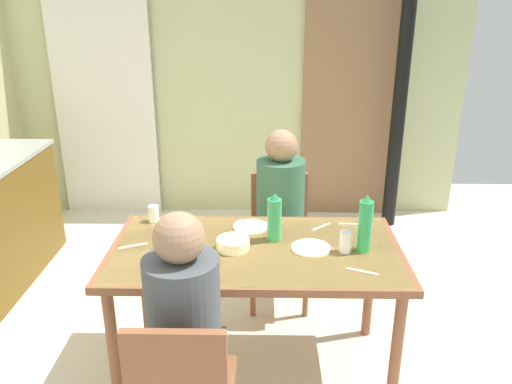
{
  "coord_description": "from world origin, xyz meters",
  "views": [
    {
      "loc": [
        0.32,
        -2.28,
        1.96
      ],
      "look_at": [
        0.27,
        0.23,
        1.01
      ],
      "focal_mm": 36.07,
      "sensor_mm": 36.0,
      "label": 1
    }
  ],
  "objects_px": {
    "dining_table": "(255,261)",
    "person_near_diner": "(185,313)",
    "water_bottle_green_far": "(274,218)",
    "serving_bowl_center": "(233,244)",
    "chair_far_diner": "(279,231)",
    "person_far_diner": "(280,199)",
    "water_bottle_green_near": "(365,225)"
  },
  "relations": [
    {
      "from": "dining_table",
      "to": "water_bottle_green_near",
      "type": "xyz_separation_m",
      "value": [
        0.55,
        -0.02,
        0.22
      ]
    },
    {
      "from": "chair_far_diner",
      "to": "water_bottle_green_far",
      "type": "distance_m",
      "value": 0.76
    },
    {
      "from": "dining_table",
      "to": "water_bottle_green_far",
      "type": "relative_size",
      "value": 5.69
    },
    {
      "from": "water_bottle_green_far",
      "to": "serving_bowl_center",
      "type": "relative_size",
      "value": 1.55
    },
    {
      "from": "chair_far_diner",
      "to": "dining_table",
      "type": "bearing_deg",
      "value": 79.24
    },
    {
      "from": "chair_far_diner",
      "to": "serving_bowl_center",
      "type": "xyz_separation_m",
      "value": [
        -0.26,
        -0.76,
        0.29
      ]
    },
    {
      "from": "water_bottle_green_far",
      "to": "person_far_diner",
      "type": "bearing_deg",
      "value": 84.83
    },
    {
      "from": "person_far_diner",
      "to": "person_near_diner",
      "type": "bearing_deg",
      "value": 71.58
    },
    {
      "from": "dining_table",
      "to": "water_bottle_green_near",
      "type": "height_order",
      "value": "water_bottle_green_near"
    },
    {
      "from": "water_bottle_green_near",
      "to": "serving_bowl_center",
      "type": "xyz_separation_m",
      "value": [
        -0.66,
        0.01,
        -0.12
      ]
    },
    {
      "from": "water_bottle_green_near",
      "to": "water_bottle_green_far",
      "type": "relative_size",
      "value": 1.15
    },
    {
      "from": "chair_far_diner",
      "to": "person_near_diner",
      "type": "height_order",
      "value": "person_near_diner"
    },
    {
      "from": "person_far_diner",
      "to": "water_bottle_green_far",
      "type": "xyz_separation_m",
      "value": [
        -0.05,
        -0.52,
        0.1
      ]
    },
    {
      "from": "person_near_diner",
      "to": "water_bottle_green_near",
      "type": "xyz_separation_m",
      "value": [
        0.82,
        0.6,
        0.12
      ]
    },
    {
      "from": "dining_table",
      "to": "chair_far_diner",
      "type": "height_order",
      "value": "chair_far_diner"
    },
    {
      "from": "chair_far_diner",
      "to": "water_bottle_green_near",
      "type": "xyz_separation_m",
      "value": [
        0.4,
        -0.77,
        0.4
      ]
    },
    {
      "from": "serving_bowl_center",
      "to": "water_bottle_green_far",
      "type": "bearing_deg",
      "value": 27.51
    },
    {
      "from": "water_bottle_green_far",
      "to": "person_near_diner",
      "type": "bearing_deg",
      "value": -116.9
    },
    {
      "from": "person_far_diner",
      "to": "serving_bowl_center",
      "type": "height_order",
      "value": "person_far_diner"
    },
    {
      "from": "person_far_diner",
      "to": "water_bottle_green_near",
      "type": "height_order",
      "value": "person_far_diner"
    },
    {
      "from": "chair_far_diner",
      "to": "serving_bowl_center",
      "type": "distance_m",
      "value": 0.85
    },
    {
      "from": "serving_bowl_center",
      "to": "water_bottle_green_near",
      "type": "bearing_deg",
      "value": -0.73
    },
    {
      "from": "serving_bowl_center",
      "to": "person_far_diner",
      "type": "bearing_deg",
      "value": 67.66
    },
    {
      "from": "chair_far_diner",
      "to": "serving_bowl_center",
      "type": "bearing_deg",
      "value": 71.35
    },
    {
      "from": "dining_table",
      "to": "person_near_diner",
      "type": "height_order",
      "value": "person_near_diner"
    },
    {
      "from": "dining_table",
      "to": "person_near_diner",
      "type": "relative_size",
      "value": 1.94
    },
    {
      "from": "dining_table",
      "to": "serving_bowl_center",
      "type": "xyz_separation_m",
      "value": [
        -0.11,
        -0.01,
        0.1
      ]
    },
    {
      "from": "chair_far_diner",
      "to": "water_bottle_green_far",
      "type": "bearing_deg",
      "value": 85.91
    },
    {
      "from": "dining_table",
      "to": "person_far_diner",
      "type": "xyz_separation_m",
      "value": [
        0.14,
        0.62,
        0.1
      ]
    },
    {
      "from": "chair_far_diner",
      "to": "serving_bowl_center",
      "type": "relative_size",
      "value": 5.12
    },
    {
      "from": "dining_table",
      "to": "water_bottle_green_far",
      "type": "height_order",
      "value": "water_bottle_green_far"
    },
    {
      "from": "water_bottle_green_far",
      "to": "serving_bowl_center",
      "type": "xyz_separation_m",
      "value": [
        -0.21,
        -0.11,
        -0.1
      ]
    }
  ]
}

